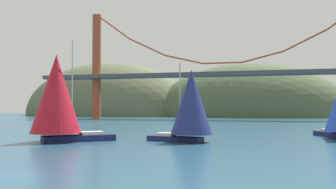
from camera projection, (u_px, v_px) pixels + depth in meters
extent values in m
plane|color=navy|center=(6.00, 176.00, 21.56)|extent=(360.00, 360.00, 0.00)
ellipsoid|color=#5B6647|center=(108.00, 116.00, 166.25)|extent=(76.50, 44.00, 46.07)
ellipsoid|color=#4C5B3D|center=(248.00, 117.00, 150.32)|extent=(78.32, 44.00, 41.73)
cylinder|color=#A34228|center=(97.00, 67.00, 124.48)|extent=(2.80, 2.80, 33.83)
cube|color=#47474C|center=(222.00, 74.00, 113.53)|extent=(117.69, 6.00, 1.20)
cylinder|color=#A34228|center=(113.00, 27.00, 123.33)|extent=(11.96, 0.50, 8.88)
cylinder|color=#A34228|center=(148.00, 47.00, 120.01)|extent=(11.89, 0.50, 6.10)
cylinder|color=#A34228|center=(184.00, 59.00, 116.77)|extent=(11.79, 0.50, 3.31)
cylinder|color=#A34228|center=(222.00, 63.00, 113.63)|extent=(11.67, 0.50, 0.50)
cylinder|color=#A34228|center=(263.00, 57.00, 110.58)|extent=(11.79, 0.50, 3.31)
cylinder|color=#A34228|center=(305.00, 40.00, 107.61)|extent=(11.89, 0.50, 6.10)
cube|color=#191E4C|center=(175.00, 139.00, 43.18)|extent=(6.73, 3.33, 0.58)
cube|color=beige|center=(166.00, 134.00, 43.78)|extent=(2.35, 1.81, 0.36)
cylinder|color=#B2B2B7|center=(180.00, 100.00, 43.00)|extent=(0.14, 0.14, 8.26)
cone|color=navy|center=(191.00, 102.00, 42.27)|extent=(5.64, 5.64, 7.14)
cube|color=beige|center=(332.00, 130.00, 50.24)|extent=(2.65, 3.08, 0.36)
cube|color=#191E4C|center=(79.00, 138.00, 43.56)|extent=(7.63, 7.18, 0.69)
cube|color=beige|center=(92.00, 133.00, 44.22)|extent=(3.15, 3.09, 0.36)
cylinder|color=#B2B2B7|center=(72.00, 88.00, 43.38)|extent=(0.14, 0.14, 10.72)
cone|color=#B21423|center=(56.00, 94.00, 42.57)|extent=(7.80, 7.80, 8.76)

